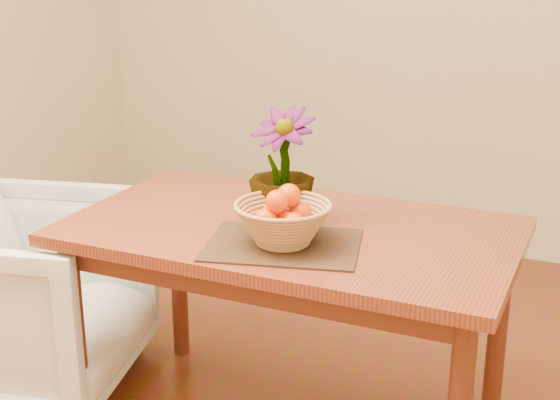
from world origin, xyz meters
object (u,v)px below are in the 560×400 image
at_px(wicker_basket, 283,225).
at_px(armchair, 25,289).
at_px(table, 290,251).
at_px(potted_plant, 282,168).

xyz_separation_m(wicker_basket, armchair, (-1.05, 0.05, -0.42)).
distance_m(table, potted_plant, 0.27).
bearing_deg(armchair, table, -96.54).
distance_m(wicker_basket, potted_plant, 0.23).
bearing_deg(potted_plant, table, -2.17).
xyz_separation_m(table, armchair, (-1.00, -0.12, -0.27)).
relative_size(wicker_basket, potted_plant, 0.77).
bearing_deg(table, wicker_basket, -73.72).
bearing_deg(wicker_basket, potted_plant, 114.87).
height_order(wicker_basket, potted_plant, potted_plant).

